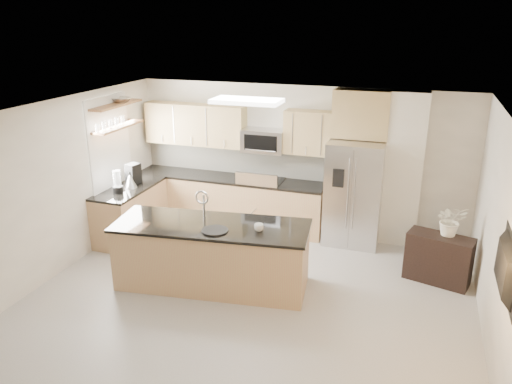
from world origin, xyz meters
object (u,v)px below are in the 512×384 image
(bowl, at_px, (121,99))
(television, at_px, (500,267))
(range, at_px, (261,204))
(platter, at_px, (215,230))
(refrigerator, at_px, (354,193))
(kettle, at_px, (130,181))
(credenza, at_px, (438,259))
(flower_vase, at_px, (452,213))
(island, at_px, (212,255))
(microwave, at_px, (264,141))
(blender, at_px, (117,183))
(coffee_maker, at_px, (133,174))
(cup, at_px, (259,227))

(bowl, xyz_separation_m, television, (5.76, -2.33, -1.04))
(range, xyz_separation_m, platter, (0.11, -2.38, 0.49))
(refrigerator, bearing_deg, kettle, -164.40)
(credenza, bearing_deg, platter, -140.24)
(kettle, xyz_separation_m, flower_vase, (5.19, 0.10, 0.03))
(kettle, bearing_deg, flower_vase, 1.10)
(platter, relative_size, television, 0.34)
(kettle, distance_m, bowl, 1.39)
(bowl, bearing_deg, credenza, -2.76)
(range, height_order, television, television)
(island, relative_size, television, 2.65)
(refrigerator, xyz_separation_m, platter, (-1.55, -2.34, 0.07))
(microwave, relative_size, flower_vase, 1.10)
(refrigerator, height_order, blender, refrigerator)
(range, distance_m, microwave, 1.16)
(microwave, relative_size, platter, 2.08)
(credenza, distance_m, coffee_maker, 5.21)
(credenza, height_order, blender, blender)
(platter, distance_m, bowl, 3.18)
(television, bearing_deg, bowl, 67.94)
(microwave, distance_m, blender, 2.62)
(kettle, relative_size, television, 0.26)
(platter, relative_size, blender, 0.94)
(flower_vase, bearing_deg, credenza, -146.33)
(microwave, xyz_separation_m, kettle, (-2.02, -1.20, -0.59))
(microwave, relative_size, credenza, 0.83)
(microwave, height_order, island, microwave)
(range, xyz_separation_m, television, (3.51, -3.12, 0.88))
(coffee_maker, bearing_deg, island, -32.73)
(bowl, bearing_deg, flower_vase, -2.01)
(refrigerator, relative_size, blender, 4.56)
(blender, relative_size, kettle, 1.40)
(cup, relative_size, coffee_maker, 0.36)
(credenza, relative_size, coffee_maker, 2.54)
(microwave, xyz_separation_m, platter, (0.11, -2.51, -0.67))
(platter, bearing_deg, range, 92.54)
(bowl, bearing_deg, coffee_maker, -25.30)
(platter, bearing_deg, island, 125.05)
(cup, bearing_deg, range, 107.06)
(television, bearing_deg, blender, 72.68)
(coffee_maker, bearing_deg, television, -21.97)
(microwave, bearing_deg, credenza, -20.85)
(platter, xyz_separation_m, kettle, (-2.13, 1.31, 0.08))
(island, height_order, television, television)
(island, height_order, flower_vase, flower_vase)
(microwave, relative_size, refrigerator, 0.43)
(flower_vase, bearing_deg, island, -159.31)
(microwave, height_order, credenza, microwave)
(bowl, bearing_deg, range, 19.26)
(cup, relative_size, platter, 0.35)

